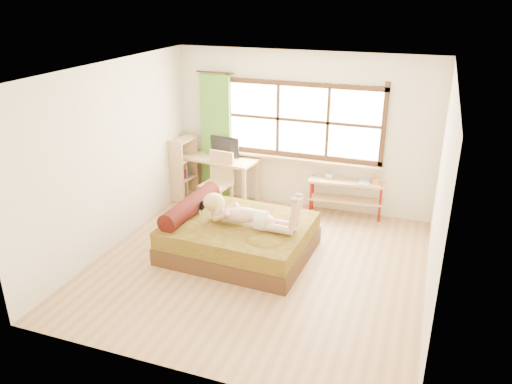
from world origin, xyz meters
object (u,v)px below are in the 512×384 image
at_px(bed, 236,236).
at_px(pipe_shelf, 347,190).
at_px(woman, 247,206).
at_px(bookshelf, 184,168).
at_px(kitten, 196,205).
at_px(desk, 221,163).
at_px(chair, 219,178).

relative_size(bed, pipe_shelf, 1.63).
relative_size(woman, bookshelf, 1.23).
xyz_separation_m(woman, pipe_shelf, (1.08, 1.89, -0.34)).
bearing_deg(bookshelf, kitten, -51.37).
relative_size(desk, pipe_shelf, 1.08).
bearing_deg(bed, woman, -11.84).
height_order(kitten, desk, desk).
distance_m(woman, bookshelf, 2.48).
distance_m(kitten, bookshelf, 1.78).
bearing_deg(woman, bookshelf, 141.37).
bearing_deg(bookshelf, desk, 16.12).
height_order(chair, pipe_shelf, chair).
height_order(woman, chair, woman).
bearing_deg(woman, kitten, 173.09).
bearing_deg(desk, woman, -49.01).
xyz_separation_m(pipe_shelf, bookshelf, (-2.93, -0.25, 0.12)).
bearing_deg(chair, kitten, -73.91).
distance_m(bed, bookshelf, 2.31).
relative_size(kitten, desk, 0.22).
bearing_deg(bookshelf, chair, -10.78).
height_order(desk, bookshelf, bookshelf).
bearing_deg(chair, woman, -45.65).
xyz_separation_m(woman, bookshelf, (-1.85, 1.64, -0.23)).
xyz_separation_m(kitten, chair, (-0.19, 1.26, -0.05)).
height_order(kitten, chair, chair).
distance_m(woman, pipe_shelf, 2.20).
xyz_separation_m(desk, pipe_shelf, (2.26, 0.12, -0.25)).
bearing_deg(pipe_shelf, woman, -125.42).
bearing_deg(pipe_shelf, bookshelf, 179.23).
distance_m(chair, pipe_shelf, 2.20).
relative_size(bed, kitten, 6.93).
bearing_deg(pipe_shelf, chair, -173.11).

